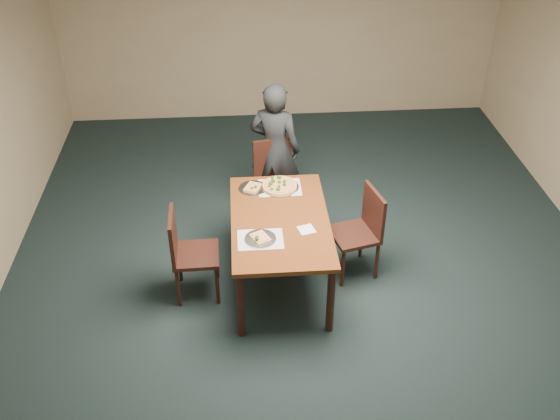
{
  "coord_description": "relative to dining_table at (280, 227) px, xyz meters",
  "views": [
    {
      "loc": [
        -0.63,
        -4.31,
        4.09
      ],
      "look_at": [
        -0.29,
        0.32,
        0.85
      ],
      "focal_mm": 40.0,
      "sensor_mm": 36.0,
      "label": 1
    }
  ],
  "objects": [
    {
      "name": "chair_left",
      "position": [
        -0.87,
        -0.1,
        -0.14
      ],
      "size": [
        0.43,
        0.43,
        0.91
      ],
      "rotation": [
        0.0,
        0.0,
        1.6
      ],
      "color": "black",
      "rests_on": "ground"
    },
    {
      "name": "pizza_pan",
      "position": [
        0.03,
        0.53,
        0.12
      ],
      "size": [
        0.38,
        0.38,
        0.07
      ],
      "color": "silver",
      "rests_on": "dining_table"
    },
    {
      "name": "chair_right",
      "position": [
        0.8,
        0.12,
        -0.14
      ],
      "size": [
        0.51,
        0.51,
        0.91
      ],
      "rotation": [
        0.0,
        0.0,
        -1.32
      ],
      "color": "black",
      "rests_on": "ground"
    },
    {
      "name": "diner",
      "position": [
        0.04,
        1.28,
        0.11
      ],
      "size": [
        0.65,
        0.53,
        1.53
      ],
      "primitive_type": "imported",
      "rotation": [
        0.0,
        0.0,
        2.8
      ],
      "color": "black",
      "rests_on": "ground"
    },
    {
      "name": "placemat_main",
      "position": [
        0.04,
        0.53,
        0.09
      ],
      "size": [
        0.42,
        0.32,
        0.0
      ],
      "primitive_type": "cube",
      "color": "white",
      "rests_on": "dining_table"
    },
    {
      "name": "dining_table",
      "position": [
        0.0,
        0.0,
        0.0
      ],
      "size": [
        0.9,
        1.5,
        0.75
      ],
      "color": "#542710",
      "rests_on": "ground"
    },
    {
      "name": "placemat_near",
      "position": [
        -0.19,
        -0.29,
        0.09
      ],
      "size": [
        0.4,
        0.3,
        0.0
      ],
      "primitive_type": "cube",
      "color": "white",
      "rests_on": "dining_table"
    },
    {
      "name": "ground",
      "position": [
        0.29,
        -0.32,
        -0.66
      ],
      "size": [
        8.0,
        8.0,
        0.0
      ],
      "primitive_type": "plane",
      "color": "black",
      "rests_on": "ground"
    },
    {
      "name": "slice_plate_far",
      "position": [
        -0.23,
        0.53,
        0.1
      ],
      "size": [
        0.28,
        0.28,
        0.06
      ],
      "color": "silver",
      "rests_on": "dining_table"
    },
    {
      "name": "slice_plate_near",
      "position": [
        -0.2,
        -0.3,
        0.11
      ],
      "size": [
        0.28,
        0.28,
        0.06
      ],
      "color": "silver",
      "rests_on": "dining_table"
    },
    {
      "name": "room_shell",
      "position": [
        0.29,
        -0.32,
        1.08
      ],
      "size": [
        8.0,
        8.0,
        8.0
      ],
      "color": "tan",
      "rests_on": "ground"
    },
    {
      "name": "chair_far",
      "position": [
        0.03,
        1.12,
        -0.14
      ],
      "size": [
        0.49,
        0.49,
        0.91
      ],
      "rotation": [
        0.0,
        0.0,
        0.18
      ],
      "color": "black",
      "rests_on": "ground"
    },
    {
      "name": "napkin",
      "position": [
        0.22,
        -0.19,
        0.09
      ],
      "size": [
        0.17,
        0.17,
        0.01
      ],
      "primitive_type": "cube",
      "rotation": [
        0.0,
        0.0,
        0.27
      ],
      "color": "white",
      "rests_on": "dining_table"
    }
  ]
}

